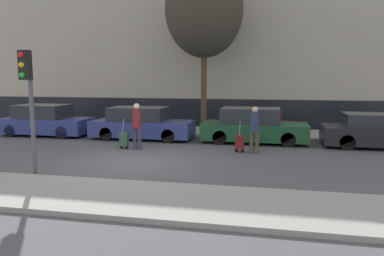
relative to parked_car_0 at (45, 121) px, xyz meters
name	(u,v)px	position (x,y,z in m)	size (l,w,h in m)	color
ground_plane	(135,162)	(6.35, -4.64, -0.69)	(80.00, 80.00, 0.00)	#4C4C4F
sidewalk_near	(79,195)	(6.35, -8.39, -0.63)	(28.00, 2.50, 0.12)	gray
sidewalk_far	(184,131)	(6.35, 2.36, -0.63)	(28.00, 3.00, 0.12)	gray
building_facade	(197,36)	(6.35, 5.83, 4.51)	(28.00, 2.59, 10.43)	#A89E8C
parked_car_0	(45,121)	(0.00, 0.00, 0.00)	(4.32, 1.89, 1.48)	navy
parked_car_1	(141,124)	(4.95, -0.10, -0.01)	(4.60, 1.75, 1.46)	navy
parked_car_2	(253,127)	(9.98, 0.05, 0.00)	(4.48, 1.91, 1.49)	#194728
parked_car_3	(379,132)	(14.96, -0.16, -0.04)	(4.42, 1.85, 1.36)	black
pedestrian_left	(137,123)	(5.64, -2.52, 0.35)	(0.35, 0.34, 1.80)	#383347
trolley_left	(124,139)	(5.09, -2.51, -0.31)	(0.34, 0.29, 1.19)	#335138
pedestrian_right	(255,127)	(10.15, -2.32, 0.30)	(0.35, 0.34, 1.73)	#4C4233
trolley_right	(240,142)	(9.60, -2.26, -0.31)	(0.34, 0.29, 1.18)	maroon
traffic_light	(28,87)	(4.17, -7.00, 1.84)	(0.28, 0.47, 3.53)	#515154
parked_bicycle	(285,125)	(11.41, 2.49, -0.19)	(1.77, 0.06, 0.96)	black
bare_tree_near_crossing	(204,9)	(7.44, 2.11, 5.34)	(3.78, 3.78, 8.24)	#4C3826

